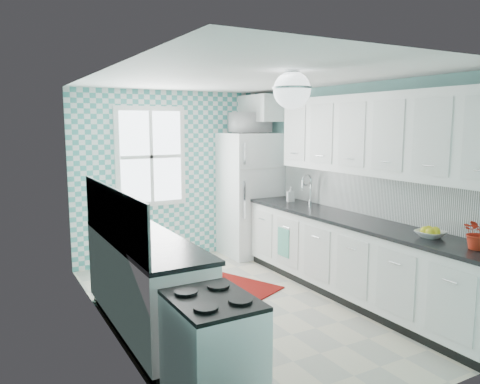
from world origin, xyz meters
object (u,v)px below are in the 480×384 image
fridge (250,194)px  sink (299,205)px  stove (213,354)px  ceiling_light (292,90)px  potted_plant (478,232)px  microwave (250,123)px  fruit_bowl (431,234)px

fridge → sink: fridge is taller
fridge → stove: (-2.31, -3.40, -0.51)m
ceiling_light → potted_plant: ceiling_light is taller
potted_plant → microwave: size_ratio=0.54×
fridge → fruit_bowl: 3.24m
stove → potted_plant: potted_plant is taller
stove → microwave: 4.41m
potted_plant → microwave: microwave is taller
fridge → microwave: (0.00, 0.00, 1.10)m
ceiling_light → stove: (-1.20, -0.79, -1.89)m
stove → sink: 3.33m
ceiling_light → microwave: bearing=67.0°
sink → fruit_bowl: bearing=-93.4°
ceiling_light → stove: ceiling_light is taller
stove → potted_plant: (2.40, -0.33, 0.66)m
fridge → microwave: microwave is taller
ceiling_light → fridge: (1.11, 2.62, -1.38)m
fruit_bowl → microwave: microwave is taller
stove → fruit_bowl: (2.40, 0.16, 0.54)m
ceiling_light → fridge: ceiling_light is taller
fridge → potted_plant: (0.09, -3.73, 0.15)m
microwave → ceiling_light: bearing=69.6°
ceiling_light → fruit_bowl: size_ratio=1.30×
potted_plant → stove: bearing=172.3°
sink → stove: bearing=-140.0°
sink → potted_plant: size_ratio=1.78×
microwave → fruit_bowl: bearing=94.2°
fridge → fruit_bowl: fridge is taller
ceiling_light → microwave: (1.11, 2.62, -0.29)m
potted_plant → sink: bearing=89.9°
stove → potted_plant: bearing=-8.8°
fridge → fruit_bowl: size_ratio=7.00×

